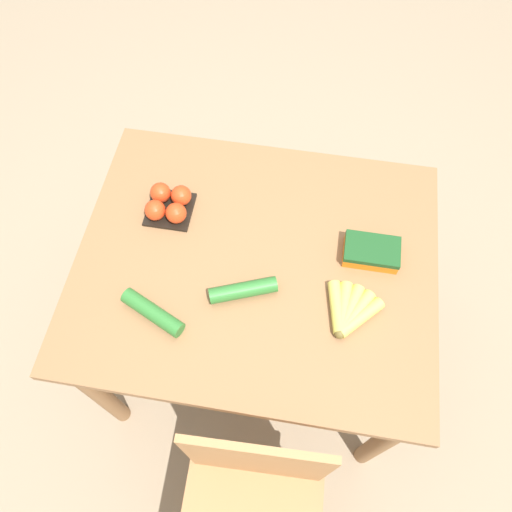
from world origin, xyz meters
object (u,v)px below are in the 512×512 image
at_px(cucumber_near, 243,290).
at_px(cucumber_far, 153,312).
at_px(carrot_bag, 372,251).
at_px(tomato_pack, 168,204).
at_px(banana_bunch, 349,312).

xyz_separation_m(cucumber_near, cucumber_far, (0.24, 0.11, 0.00)).
distance_m(carrot_bag, cucumber_near, 0.41).
distance_m(carrot_bag, cucumber_far, 0.67).
relative_size(tomato_pack, carrot_bag, 0.87).
xyz_separation_m(banana_bunch, tomato_pack, (0.59, -0.27, 0.02)).
bearing_deg(tomato_pack, cucumber_near, 138.64).
height_order(carrot_bag, cucumber_far, carrot_bag).
relative_size(carrot_bag, cucumber_near, 0.82).
relative_size(banana_bunch, carrot_bag, 1.04).
height_order(banana_bunch, cucumber_near, cucumber_near).
height_order(carrot_bag, cucumber_near, carrot_bag).
bearing_deg(tomato_pack, banana_bunch, 155.88).
xyz_separation_m(banana_bunch, carrot_bag, (-0.05, -0.20, 0.01)).
xyz_separation_m(tomato_pack, cucumber_far, (-0.04, 0.36, -0.01)).
bearing_deg(cucumber_near, cucumber_far, 24.60).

